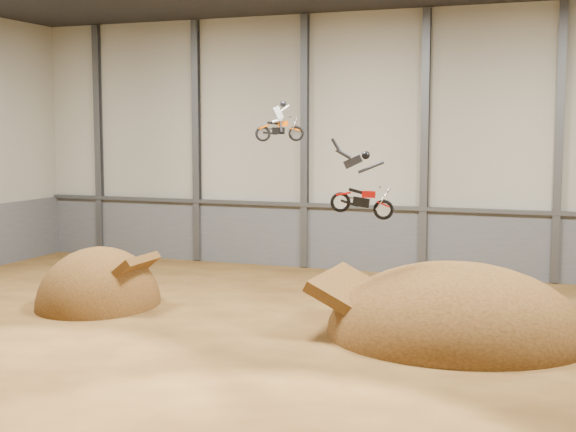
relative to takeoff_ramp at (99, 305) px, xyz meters
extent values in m
plane|color=#4E3215|center=(8.57, -2.40, 0.00)|extent=(40.00, 40.00, 0.00)
cube|color=#A5A292|center=(8.57, 12.60, 7.00)|extent=(40.00, 0.10, 14.00)
cube|color=#56595E|center=(8.57, 12.50, 1.75)|extent=(39.80, 0.18, 3.50)
cube|color=#47494F|center=(8.57, 12.35, 3.55)|extent=(39.80, 0.35, 0.20)
cube|color=#47494F|center=(-8.09, 12.40, 7.00)|extent=(0.40, 0.36, 13.90)
cube|color=#47494F|center=(-1.43, 12.40, 7.00)|extent=(0.40, 0.36, 13.90)
cube|color=#47494F|center=(5.24, 12.40, 7.00)|extent=(0.40, 0.36, 13.90)
cube|color=#47494F|center=(11.91, 12.40, 7.00)|extent=(0.40, 0.36, 13.90)
cube|color=#47494F|center=(18.57, 12.40, 7.00)|extent=(0.40, 0.36, 13.90)
ellipsoid|color=#412710|center=(0.00, 0.00, 0.00)|extent=(5.18, 5.98, 5.18)
ellipsoid|color=#412710|center=(15.53, 0.07, 0.00)|extent=(9.71, 8.59, 5.60)
camera|label=1|loc=(19.92, -29.53, 7.71)|focal=50.00mm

